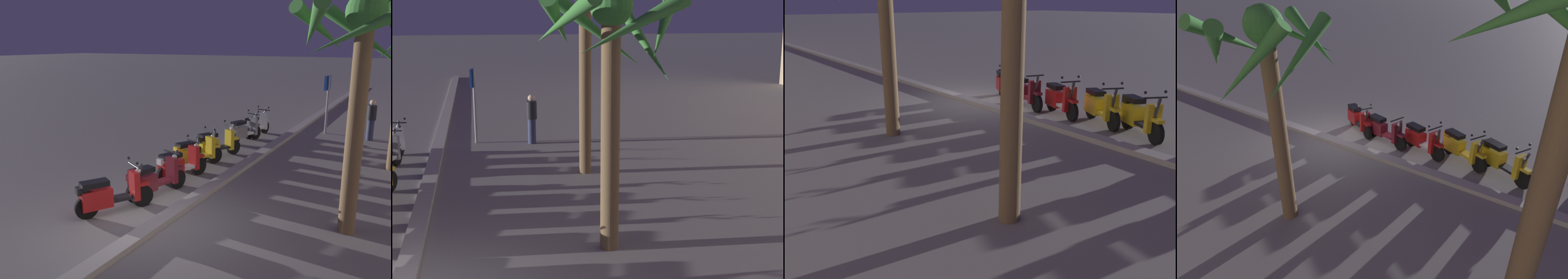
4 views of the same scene
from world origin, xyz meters
The scene contains 12 objects.
ground_plane centered at (0.00, 0.00, 0.00)m, with size 200.00×200.00×0.00m, color gray.
curb_strip centered at (0.00, 0.07, 0.06)m, with size 60.00×0.36×0.12m, color #ADA89E.
scooter_silver_far_back centered at (-8.67, -1.10, 0.45)m, with size 1.79×0.64×1.17m.
scooter_grey_lead_nearest centered at (-7.53, -1.16, 0.46)m, with size 1.74×0.77×1.17m.
scooter_yellow_last_in_row centered at (-5.12, -1.14, 0.46)m, with size 1.65×0.94×1.17m.
scooter_yellow_tail_end centered at (-3.90, -1.23, 0.45)m, with size 1.66×0.93×1.17m.
scooter_red_gap_after_mid centered at (-2.67, -1.04, 0.44)m, with size 1.67×0.80×1.17m.
scooter_maroon_second_in_line centered at (-1.30, -0.94, 0.44)m, with size 1.82×0.76×1.04m.
scooter_red_mid_centre centered at (-0.01, -1.21, 0.45)m, with size 1.64×1.00×1.17m.
crossing_sign centered at (-10.69, 1.22, 1.50)m, with size 0.59×0.18×2.40m.
palm_tree_by_mall_entrance centered at (-1.66, 3.52, 3.50)m, with size 2.50×2.62×4.62m.
pedestrian_window_shopping centered at (-10.27, 3.00, 0.83)m, with size 0.34×0.34×1.59m.
Camera 1 is at (6.28, 4.52, 3.72)m, focal length 36.83 mm.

